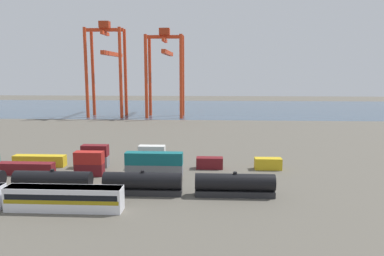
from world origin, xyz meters
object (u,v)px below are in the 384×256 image
(freight_tank_row, at_px, (98,182))
(shipping_container_13, at_px, (268,164))
(gantry_crane_central, at_px, (166,63))
(passenger_train, at_px, (5,196))
(shipping_container_2, at_px, (90,169))
(gantry_crane_west, at_px, (107,61))
(shipping_container_10, at_px, (152,162))

(freight_tank_row, bearing_deg, shipping_container_13, 28.85)
(freight_tank_row, bearing_deg, gantry_crane_central, 90.90)
(passenger_train, xyz_separation_m, shipping_container_2, (7.25, 19.73, -0.84))
(gantry_crane_central, bearing_deg, passenger_train, -94.95)
(shipping_container_2, bearing_deg, passenger_train, -110.17)
(freight_tank_row, height_order, shipping_container_2, freight_tank_row)
(shipping_container_2, bearing_deg, shipping_container_13, 10.16)
(shipping_container_13, relative_size, gantry_crane_west, 0.13)
(shipping_container_10, xyz_separation_m, gantry_crane_west, (-37.42, 97.88, 25.90))
(gantry_crane_west, bearing_deg, shipping_container_10, -69.08)
(passenger_train, height_order, gantry_crane_central, gantry_crane_central)
(shipping_container_10, bearing_deg, gantry_crane_central, 95.13)
(passenger_train, distance_m, freight_tank_row, 15.07)
(shipping_container_13, relative_size, gantry_crane_central, 0.14)
(shipping_container_13, xyz_separation_m, gantry_crane_west, (-63.97, 97.88, 25.90))
(passenger_train, distance_m, shipping_container_13, 53.31)
(shipping_container_2, height_order, gantry_crane_central, gantry_crane_central)
(passenger_train, distance_m, gantry_crane_central, 127.36)
(freight_tank_row, xyz_separation_m, shipping_container_10, (6.97, 18.46, -0.82))
(shipping_container_2, height_order, shipping_container_13, same)
(shipping_container_2, distance_m, gantry_crane_central, 107.84)
(shipping_container_13, bearing_deg, passenger_train, -149.95)
(gantry_crane_west, bearing_deg, shipping_container_13, -56.83)
(passenger_train, height_order, shipping_container_2, passenger_train)
(passenger_train, bearing_deg, freight_tank_row, 33.11)
(shipping_container_13, bearing_deg, gantry_crane_central, 109.84)
(passenger_train, bearing_deg, gantry_crane_central, 85.05)
(gantry_crane_central, bearing_deg, shipping_container_2, -91.94)
(shipping_container_10, height_order, shipping_container_13, same)
(passenger_train, distance_m, gantry_crane_west, 128.32)
(freight_tank_row, bearing_deg, passenger_train, -146.89)
(shipping_container_2, bearing_deg, shipping_container_10, 29.46)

